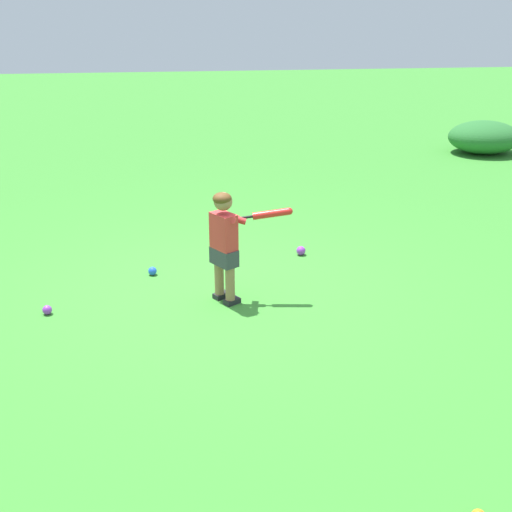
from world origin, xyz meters
TOP-DOWN VIEW (x-y plane):
  - ground_plane at (0.00, 0.00)m, footprint 40.00×40.00m
  - child_batter at (0.28, 0.09)m, footprint 0.34×0.78m
  - play_ball_behind_batter at (-0.45, -0.63)m, footprint 0.09×0.09m
  - play_ball_by_bucket at (0.35, -1.58)m, footprint 0.09×0.09m
  - play_ball_midfield at (-0.82, 1.01)m, footprint 0.10×0.10m
  - shrub_left_background at (-5.46, 5.32)m, footprint 1.13×1.30m

SIDE VIEW (x-z plane):
  - ground_plane at x=0.00m, z-range 0.00..0.00m
  - play_ball_by_bucket at x=0.35m, z-range 0.00..0.09m
  - play_ball_behind_batter at x=-0.45m, z-range 0.00..0.09m
  - play_ball_midfield at x=-0.82m, z-range 0.00..0.10m
  - shrub_left_background at x=-5.46m, z-range 0.00..0.59m
  - child_batter at x=0.28m, z-range 0.11..1.19m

